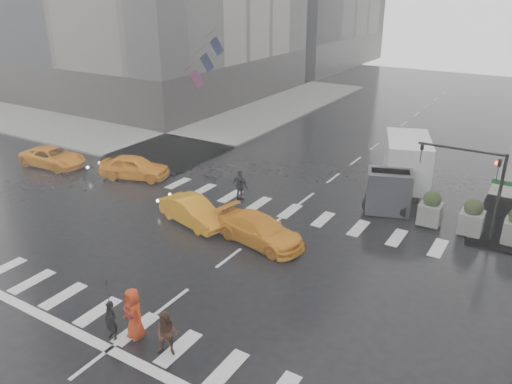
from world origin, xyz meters
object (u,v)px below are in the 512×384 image
Objects in this scene: pedestrian_orange at (134,314)px; taxi_front at (134,167)px; taxi_mid at (193,211)px; pedestrian_brown at (167,334)px; traffic_signal_pole at (479,176)px; box_truck at (402,169)px.

pedestrian_orange is 16.16m from taxi_front.
taxi_mid is (-3.92, 8.31, -0.29)m from pedestrian_orange.
taxi_front is 1.06× the size of taxi_mid.
pedestrian_orange is 0.44× the size of taxi_front.
pedestrian_orange is at bearing 155.72° from pedestrian_brown.
box_truck is (-4.42, 3.01, -1.40)m from traffic_signal_pole.
pedestrian_orange is 17.87m from box_truck.
traffic_signal_pole reaches higher than pedestrian_brown.
traffic_signal_pole is at bearing -100.98° from taxi_front.
pedestrian_orange is at bearing -140.49° from taxi_mid.
box_truck is (4.28, 17.32, 0.84)m from pedestrian_orange.
taxi_mid is (-5.50, 8.39, -0.14)m from pedestrian_brown.
box_truck reaches higher than taxi_front.
pedestrian_brown reaches higher than taxi_mid.
box_truck is at bearing -88.50° from taxi_front.
box_truck reaches higher than pedestrian_brown.
traffic_signal_pole is 0.70× the size of box_truck.
taxi_front is at bearing -172.22° from traffic_signal_pole.
pedestrian_brown is 0.37× the size of taxi_front.
taxi_front is (-11.27, 11.59, -0.22)m from pedestrian_orange.
box_truck is (15.55, 5.74, 1.06)m from taxi_front.
traffic_signal_pole is 2.29× the size of pedestrian_orange.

